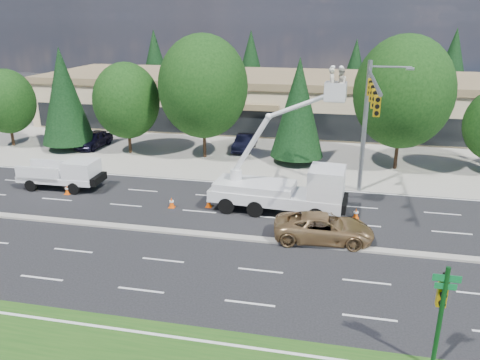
% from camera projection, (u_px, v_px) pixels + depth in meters
% --- Properties ---
extents(ground, '(140.00, 140.00, 0.00)m').
position_uv_depth(ground, '(183.00, 233.00, 26.61)').
color(ground, black).
rests_on(ground, ground).
extents(concrete_apron, '(140.00, 22.00, 0.01)m').
position_uv_depth(concrete_apron, '(249.00, 144.00, 45.08)').
color(concrete_apron, gray).
rests_on(concrete_apron, ground).
extents(road_median, '(120.00, 0.55, 0.12)m').
position_uv_depth(road_median, '(183.00, 232.00, 26.59)').
color(road_median, gray).
rests_on(road_median, ground).
extents(strip_mall, '(50.40, 15.40, 5.50)m').
position_uv_depth(strip_mall, '(266.00, 98.00, 53.35)').
color(strip_mall, tan).
rests_on(strip_mall, ground).
extents(tree_front_a, '(5.19, 5.19, 7.20)m').
position_uv_depth(tree_front_a, '(7.00, 101.00, 43.34)').
color(tree_front_a, '#332114').
rests_on(tree_front_a, ground).
extents(tree_front_b, '(4.67, 4.67, 9.21)m').
position_uv_depth(tree_front_b, '(64.00, 96.00, 41.93)').
color(tree_front_b, '#332114').
rests_on(tree_front_b, ground).
extents(tree_front_c, '(5.79, 5.79, 8.03)m').
position_uv_depth(tree_front_c, '(126.00, 101.00, 40.85)').
color(tree_front_c, '#332114').
rests_on(tree_front_c, ground).
extents(tree_front_d, '(7.53, 7.53, 10.45)m').
position_uv_depth(tree_front_d, '(203.00, 87.00, 39.02)').
color(tree_front_d, '#332114').
rests_on(tree_front_d, ground).
extents(tree_front_e, '(4.41, 4.41, 8.69)m').
position_uv_depth(tree_front_e, '(298.00, 108.00, 37.95)').
color(tree_front_e, '#332114').
rests_on(tree_front_e, ground).
extents(tree_front_f, '(7.58, 7.58, 10.52)m').
position_uv_depth(tree_front_f, '(403.00, 92.00, 35.90)').
color(tree_front_f, '#332114').
rests_on(tree_front_f, ground).
extents(tree_back_a, '(5.08, 5.08, 10.01)m').
position_uv_depth(tree_back_a, '(155.00, 63.00, 67.12)').
color(tree_back_a, '#332114').
rests_on(tree_back_a, ground).
extents(tree_back_b, '(5.07, 5.07, 9.99)m').
position_uv_depth(tree_back_b, '(251.00, 65.00, 64.40)').
color(tree_back_b, '#332114').
rests_on(tree_back_b, ground).
extents(tree_back_c, '(4.55, 4.55, 8.97)m').
position_uv_depth(tree_back_c, '(355.00, 71.00, 61.86)').
color(tree_back_c, '#332114').
rests_on(tree_back_c, ground).
extents(tree_back_d, '(5.29, 5.29, 10.42)m').
position_uv_depth(tree_back_d, '(452.00, 67.00, 59.27)').
color(tree_back_d, '#332114').
rests_on(tree_back_d, ground).
extents(signal_mast, '(2.76, 10.16, 9.00)m').
position_uv_depth(signal_mast, '(368.00, 112.00, 29.16)').
color(signal_mast, gray).
rests_on(signal_mast, ground).
extents(street_sign_pole, '(0.90, 0.44, 4.00)m').
position_uv_depth(street_sign_pole, '(441.00, 307.00, 15.71)').
color(street_sign_pole, '#0C3614').
rests_on(street_sign_pole, ground).
extents(utility_pickup, '(5.67, 2.33, 2.16)m').
position_uv_depth(utility_pickup, '(65.00, 177.00, 33.25)').
color(utility_pickup, silver).
rests_on(utility_pickup, ground).
extents(bucket_truck, '(9.16, 3.18, 9.11)m').
position_uv_depth(bucket_truck, '(291.00, 183.00, 28.65)').
color(bucket_truck, silver).
rests_on(bucket_truck, ground).
extents(traffic_cone_a, '(0.40, 0.40, 0.70)m').
position_uv_depth(traffic_cone_a, '(67.00, 189.00, 32.37)').
color(traffic_cone_a, '#E74E07').
rests_on(traffic_cone_a, ground).
extents(traffic_cone_b, '(0.40, 0.40, 0.70)m').
position_uv_depth(traffic_cone_b, '(172.00, 203.00, 30.09)').
color(traffic_cone_b, '#E74E07').
rests_on(traffic_cone_b, ground).
extents(traffic_cone_c, '(0.40, 0.40, 0.70)m').
position_uv_depth(traffic_cone_c, '(209.00, 202.00, 30.17)').
color(traffic_cone_c, '#E74E07').
rests_on(traffic_cone_c, ground).
extents(traffic_cone_d, '(0.40, 0.40, 0.70)m').
position_uv_depth(traffic_cone_d, '(325.00, 212.00, 28.68)').
color(traffic_cone_d, '#E74E07').
rests_on(traffic_cone_d, ground).
extents(traffic_cone_e, '(0.40, 0.40, 0.70)m').
position_uv_depth(traffic_cone_e, '(356.00, 214.00, 28.41)').
color(traffic_cone_e, '#E74E07').
rests_on(traffic_cone_e, ground).
extents(minivan, '(5.56, 2.84, 1.50)m').
position_uv_depth(minivan, '(324.00, 228.00, 25.54)').
color(minivan, '#9D794C').
rests_on(minivan, ground).
extents(parked_car_west, '(2.09, 4.62, 1.54)m').
position_uv_depth(parked_car_west, '(94.00, 139.00, 43.87)').
color(parked_car_west, black).
rests_on(parked_car_west, ground).
extents(parked_car_east, '(1.64, 4.43, 1.45)m').
position_uv_depth(parked_car_east, '(245.00, 143.00, 42.87)').
color(parked_car_east, black).
rests_on(parked_car_east, ground).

